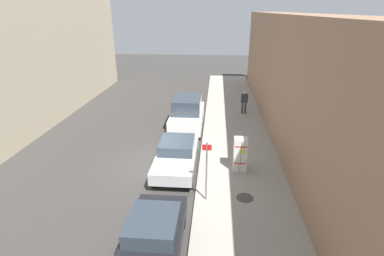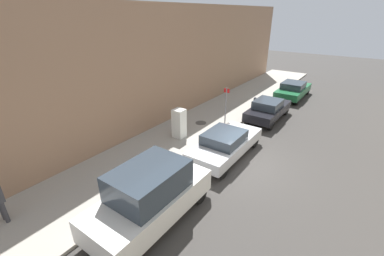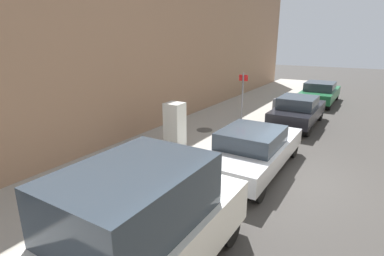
% 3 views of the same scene
% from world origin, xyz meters
% --- Properties ---
extents(ground_plane, '(80.00, 80.00, 0.00)m').
position_xyz_m(ground_plane, '(0.00, 0.00, 0.00)').
color(ground_plane, '#383533').
extents(sidewalk_slab, '(4.13, 44.00, 0.13)m').
position_xyz_m(sidewalk_slab, '(-4.09, 0.00, 0.06)').
color(sidewalk_slab, '#9E998E').
rests_on(sidewalk_slab, ground).
extents(building_facade_near, '(2.48, 39.60, 7.21)m').
position_xyz_m(building_facade_near, '(-7.39, 0.00, 3.60)').
color(building_facade_near, '#937056').
rests_on(building_facade_near, ground).
extents(discarded_refrigerator, '(0.63, 0.62, 1.66)m').
position_xyz_m(discarded_refrigerator, '(-4.02, 0.30, 0.96)').
color(discarded_refrigerator, silver).
rests_on(discarded_refrigerator, sidewalk_slab).
extents(manhole_cover, '(0.70, 0.70, 0.02)m').
position_xyz_m(manhole_cover, '(-4.10, 2.69, 0.13)').
color(manhole_cover, '#47443F').
rests_on(manhole_cover, sidewalk_slab).
extents(street_sign_post, '(0.36, 0.07, 2.57)m').
position_xyz_m(street_sign_post, '(-2.49, 2.91, 1.57)').
color(street_sign_post, slate).
rests_on(street_sign_post, sidewalk_slab).
extents(pedestrian_walking_far, '(0.50, 0.23, 1.74)m').
position_xyz_m(pedestrian_walking_far, '(-4.89, -8.31, 1.14)').
color(pedestrian_walking_far, '#333338').
rests_on(pedestrian_walking_far, sidewalk_slab).
extents(parked_van_white, '(2.01, 4.63, 2.13)m').
position_xyz_m(parked_van_white, '(-0.92, -5.28, 1.05)').
color(parked_van_white, silver).
rests_on(parked_van_white, ground).
extents(parked_sedan_silver, '(1.89, 4.70, 1.39)m').
position_xyz_m(parked_sedan_silver, '(-0.92, 0.07, 0.73)').
color(parked_sedan_silver, silver).
rests_on(parked_sedan_silver, ground).
extents(parked_sedan_dark, '(1.79, 4.37, 1.42)m').
position_xyz_m(parked_sedan_dark, '(-0.92, 6.03, 0.75)').
color(parked_sedan_dark, black).
rests_on(parked_sedan_dark, ground).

